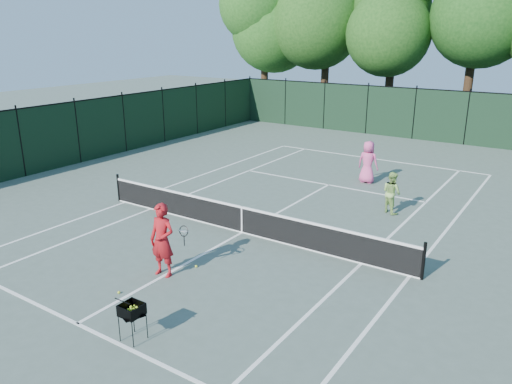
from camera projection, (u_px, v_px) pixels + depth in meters
The scene contains 20 objects.
ground at pixel (242, 233), 16.21m from camera, with size 90.00×90.00×0.00m, color #4D5D53.
sideline_doubles_left at pixel (125, 202), 19.11m from camera, with size 0.10×23.77×0.01m, color white.
sideline_doubles_right at pixel (410, 276), 13.31m from camera, with size 0.10×23.77×0.01m, color white.
sideline_singles_left at pixel (151, 209), 18.38m from camera, with size 0.10×23.77×0.01m, color white.
sideline_singles_right at pixel (361, 264), 14.03m from camera, with size 0.10×23.77×0.01m, color white.
baseline_far at pixel (375, 159), 25.62m from camera, with size 10.97×0.10×0.01m, color white.
service_line_near at pixel (77, 324), 11.14m from camera, with size 8.23×0.10×0.01m, color white.
service_line_far at pixel (328, 185), 21.27m from camera, with size 8.23×0.10×0.01m, color white.
center_service_line at pixel (242, 233), 16.21m from camera, with size 0.10×12.80×0.01m, color white.
tennis_net at pixel (242, 219), 16.06m from camera, with size 11.69×0.09×1.06m.
fence_far at pixel (414, 114), 30.00m from camera, with size 24.00×0.05×3.00m, color black.
fence_left at pixel (21, 144), 22.09m from camera, with size 0.05×36.00×3.00m, color black.
tree_0 at pixel (265, 5), 37.61m from camera, with size 6.40×6.40×13.14m.
tree_2 at pixel (395, 8), 32.69m from camera, with size 6.00×6.00×12.40m.
coach at pixel (162, 240), 13.10m from camera, with size 0.95×0.72×2.00m.
player_pink at pixel (368, 162), 21.33m from camera, with size 0.91×0.60×1.82m.
player_green at pixel (392, 192), 17.80m from camera, with size 0.92×0.86×1.52m.
ball_hopper at pixel (132, 310), 10.36m from camera, with size 0.57×0.57×0.84m.
loose_ball_near_cart at pixel (119, 292), 12.42m from camera, with size 0.07×0.07×0.07m, color #C5D72C.
loose_ball_midcourt at pixel (196, 266), 13.80m from camera, with size 0.07×0.07×0.07m, color yellow.
Camera 1 is at (8.72, -12.25, 6.22)m, focal length 35.00 mm.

